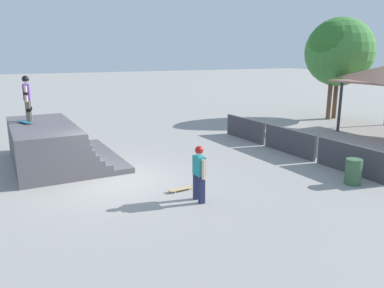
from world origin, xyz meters
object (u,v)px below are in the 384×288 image
skater_on_deck (27,95)px  tree_beside_pavilion (339,52)px  bystander_walking (199,169)px  skateboard_on_deck (25,122)px  tree_far_back (334,46)px  skateboard_on_ground (180,189)px  trash_bin (353,172)px

skater_on_deck → tree_beside_pavilion: tree_beside_pavilion is taller
bystander_walking → skateboard_on_deck: bearing=33.2°
tree_far_back → tree_beside_pavilion: bearing=99.0°
skateboard_on_deck → tree_beside_pavilion: 19.26m
bystander_walking → tree_beside_pavilion: (-8.45, 15.02, 3.33)m
skateboard_on_ground → trash_bin: trash_bin is taller
skateboard_on_ground → tree_beside_pavilion: size_ratio=0.13×
bystander_walking → skateboard_on_ground: 1.35m
tree_far_back → trash_bin: tree_far_back is taller
bystander_walking → tree_beside_pavilion: tree_beside_pavilion is taller
bystander_walking → tree_beside_pavilion: bearing=-58.7°
skater_on_deck → skateboard_on_deck: 1.06m
skateboard_on_deck → tree_beside_pavilion: (-1.95, 18.97, 2.66)m
skateboard_on_ground → tree_far_back: (-7.36, 14.49, 4.62)m
skater_on_deck → trash_bin: 12.16m
trash_bin → skater_on_deck: bearing=-131.9°
skateboard_on_deck → tree_beside_pavilion: bearing=70.9°
skateboard_on_deck → trash_bin: (7.60, 9.09, -1.21)m
bystander_walking → tree_far_back: size_ratio=0.26×
tree_far_back → skater_on_deck: bearing=-85.4°
skater_on_deck → skateboard_on_ground: skater_on_deck is taller
skater_on_deck → tree_far_back: tree_far_back is taller
skateboard_on_deck → tree_beside_pavilion: size_ratio=0.13×
bystander_walking → trash_bin: bystander_walking is taller
skater_on_deck → skateboard_on_ground: bearing=43.1°
skater_on_deck → skateboard_on_ground: size_ratio=2.12×
bystander_walking → tree_far_back: bearing=-57.9°
tree_far_back → trash_bin: bearing=-44.3°
tree_beside_pavilion → tree_far_back: bearing=-81.0°
tree_beside_pavilion → trash_bin: (9.55, -9.88, -3.87)m
skateboard_on_ground → tree_far_back: bearing=-156.9°
skater_on_deck → bystander_walking: (6.89, 3.77, -1.64)m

